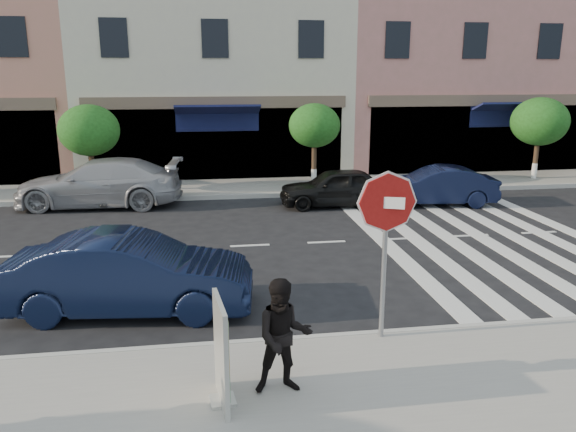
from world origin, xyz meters
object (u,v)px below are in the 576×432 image
object	(u,v)px
car_far_left	(99,183)
car_far_mid	(336,187)
stop_sign	(386,220)
walker	(284,336)
car_near_mid	(130,274)
poster_board	(222,354)
car_far_right	(436,186)

from	to	relation	value
car_far_left	car_far_mid	size ratio (longest dim) A/B	1.45
stop_sign	walker	xyz separation A→B (m)	(-1.79, -1.32, -1.17)
car_near_mid	walker	bearing A→B (deg)	-137.79
poster_board	car_far_left	size ratio (longest dim) A/B	0.26
car_near_mid	car_far_right	distance (m)	11.59
car_far_mid	car_far_right	distance (m)	3.35
car_far_left	car_far_mid	xyz separation A→B (m)	(7.67, -1.16, -0.15)
walker	car_far_right	distance (m)	12.50
stop_sign	car_far_left	world-z (taller)	stop_sign
car_far_mid	car_far_right	size ratio (longest dim) A/B	0.95
poster_board	car_far_right	xyz separation A→B (m)	(7.45, 10.75, -0.20)
car_far_right	stop_sign	bearing A→B (deg)	-20.42
walker	car_far_left	xyz separation A→B (m)	(-4.37, 12.09, -0.17)
walker	car_far_mid	xyz separation A→B (m)	(3.30, 10.93, -0.31)
car_far_right	car_far_mid	bearing A→B (deg)	-88.58
poster_board	car_far_right	size ratio (longest dim) A/B	0.37
car_far_mid	stop_sign	bearing A→B (deg)	-7.71
car_far_left	car_near_mid	bearing A→B (deg)	17.44
car_far_left	car_far_right	bearing A→B (deg)	86.82
walker	poster_board	world-z (taller)	walker
car_near_mid	car_far_right	xyz separation A→B (m)	(9.00, 7.30, -0.10)
car_near_mid	car_far_left	bearing A→B (deg)	19.34
car_far_left	stop_sign	bearing A→B (deg)	34.37
stop_sign	walker	size ratio (longest dim) A/B	1.72
poster_board	car_far_right	distance (m)	13.08
car_near_mid	car_far_left	world-z (taller)	car_far_left
car_far_right	car_far_left	bearing A→B (deg)	-90.58
stop_sign	walker	distance (m)	2.51
walker	car_far_right	xyz separation A→B (m)	(6.63, 10.59, -0.30)
car_far_left	car_far_mid	bearing A→B (deg)	85.95
poster_board	car_far_mid	size ratio (longest dim) A/B	0.38
car_far_left	car_far_mid	world-z (taller)	car_far_left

